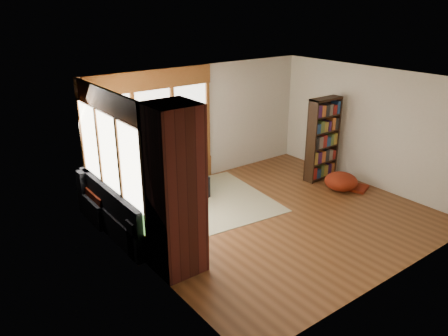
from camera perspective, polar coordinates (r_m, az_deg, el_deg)
floor at (r=8.51m, az=6.74°, el=-6.26°), size 5.50×5.50×0.00m
ceiling at (r=7.68m, az=7.58°, el=11.24°), size 5.50×5.50×0.00m
wall_back at (r=9.87m, az=-2.96°, el=5.85°), size 5.50×0.04×2.60m
wall_front at (r=6.58m, az=22.33°, el=-3.81°), size 5.50×0.04×2.60m
wall_left at (r=6.52m, az=-10.68°, el=-2.74°), size 0.04×5.00×2.60m
wall_right at (r=10.04m, az=18.62°, el=5.03°), size 0.04×5.00×2.60m
windows_back at (r=9.24m, az=-9.06°, el=4.87°), size 2.82×0.10×1.90m
windows_left at (r=7.54m, az=-14.62°, el=0.67°), size 0.10×2.62×1.90m
roller_blind at (r=8.17m, az=-16.98°, el=4.97°), size 0.03×0.72×0.90m
brick_chimney at (r=6.38m, az=-6.45°, el=-3.02°), size 0.70×0.70×2.60m
sectional_sofa at (r=8.64m, az=-10.62°, el=-3.84°), size 2.20×2.20×0.80m
area_rug at (r=8.85m, az=-4.34°, el=-5.01°), size 3.43×2.75×0.01m
bookshelf at (r=10.12m, az=12.78°, el=3.67°), size 0.81×0.27×1.90m
pouf at (r=9.85m, az=15.04°, el=-1.64°), size 0.89×0.89×0.39m
dog_tan at (r=8.59m, az=-11.25°, el=-0.29°), size 1.14×1.11×0.56m
dog_brindle at (r=7.93m, az=-11.35°, el=-2.49°), size 0.59×0.90×0.48m
throw_pillows at (r=8.59m, az=-11.05°, el=-0.63°), size 1.98×1.68×0.45m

